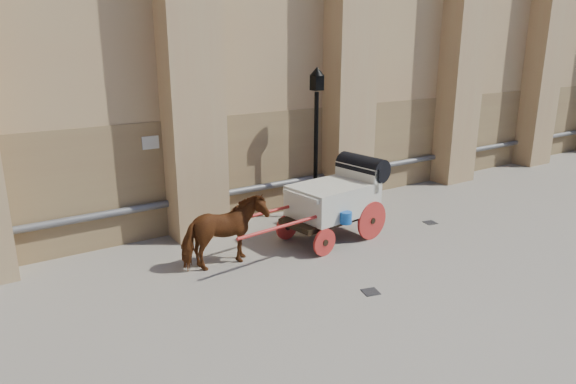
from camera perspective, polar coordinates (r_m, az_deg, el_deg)
ground at (r=11.34m, az=2.46°, el=-9.14°), size 90.00×90.00×0.00m
horse at (r=11.49m, az=-7.07°, el=-4.52°), size 0.88×1.91×1.61m
carriage at (r=13.12m, az=5.54°, el=-0.47°), size 4.76×1.81×2.04m
street_lamp at (r=14.35m, az=3.13°, el=5.85°), size 0.40×0.40×4.24m
drain_grate_near at (r=10.72m, az=9.17°, el=-10.89°), size 0.39×0.39×0.01m
drain_grate_far at (r=14.95m, az=15.51°, el=-3.30°), size 0.38×0.38×0.01m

